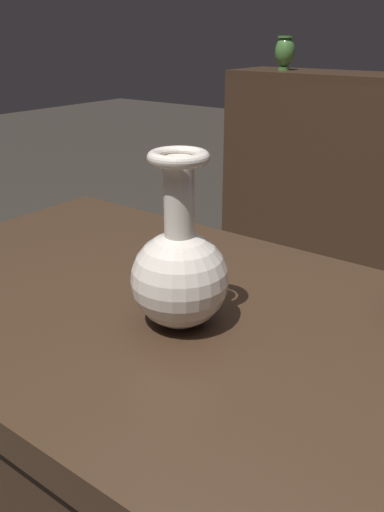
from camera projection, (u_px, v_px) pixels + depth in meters
name	position (u px, v px, depth m)	size (l,w,h in m)	color
display_plinth	(202.00, 512.00, 0.94)	(1.20, 0.64, 0.80)	#382619
vase_centerpiece	(180.00, 270.00, 0.74)	(0.14, 0.14, 0.25)	silver
shelf_vase_far_left	(285.00, 52.00, 2.86)	(0.11, 0.11, 0.17)	#477A38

